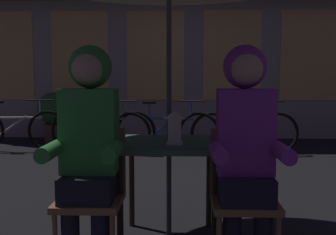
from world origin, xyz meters
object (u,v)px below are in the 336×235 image
at_px(person_left_hooded, 89,135).
at_px(bicycle_second, 100,131).
at_px(chair_left, 92,189).
at_px(chair_right, 243,191).
at_px(bicycle_nearest, 16,130).
at_px(person_right_hooded, 246,136).
at_px(cafe_table, 169,156).
at_px(lantern, 175,127).
at_px(potted_plant, 54,113).
at_px(bicycle_fourth, 244,132).
at_px(bicycle_third, 167,131).

relative_size(person_left_hooded, bicycle_second, 0.84).
bearing_deg(chair_left, chair_right, 0.00).
height_order(chair_left, bicycle_nearest, chair_left).
relative_size(chair_right, bicycle_second, 0.52).
distance_m(person_left_hooded, person_right_hooded, 0.96).
xyz_separation_m(bicycle_nearest, bicycle_second, (1.38, -0.09, 0.00)).
bearing_deg(chair_right, person_left_hooded, -176.61).
distance_m(cafe_table, lantern, 0.25).
height_order(chair_right, bicycle_nearest, chair_right).
bearing_deg(potted_plant, bicycle_fourth, -17.93).
distance_m(chair_left, bicycle_nearest, 4.48).
distance_m(chair_left, potted_plant, 5.18).
height_order(lantern, person_right_hooded, person_right_hooded).
xyz_separation_m(person_right_hooded, bicycle_second, (-1.69, 3.92, -0.50)).
distance_m(bicycle_nearest, bicycle_second, 1.38).
bearing_deg(chair_right, cafe_table, 142.45).
relative_size(bicycle_nearest, bicycle_fourth, 1.00).
xyz_separation_m(lantern, bicycle_fourth, (1.01, 3.55, -0.51)).
bearing_deg(bicycle_fourth, bicycle_third, 176.96).
xyz_separation_m(cafe_table, bicycle_nearest, (-2.59, 3.58, -0.29)).
height_order(cafe_table, chair_left, chair_left).
bearing_deg(bicycle_nearest, chair_left, -61.94).
bearing_deg(bicycle_fourth, person_right_hooded, -98.44).
bearing_deg(chair_right, potted_plant, 119.22).
height_order(person_right_hooded, potted_plant, person_right_hooded).
height_order(bicycle_third, bicycle_fourth, same).
bearing_deg(bicycle_second, chair_right, -66.38).
relative_size(lantern, chair_right, 0.27).
distance_m(person_right_hooded, potted_plant, 5.64).
bearing_deg(lantern, chair_right, -30.23).
bearing_deg(person_left_hooded, bicycle_third, 85.22).
bearing_deg(chair_left, bicycle_nearest, 118.06).
distance_m(bicycle_nearest, bicycle_fourth, 3.64).
height_order(chair_left, bicycle_second, chair_left).
relative_size(bicycle_second, bicycle_third, 1.00).
distance_m(lantern, person_right_hooded, 0.54).
height_order(cafe_table, person_right_hooded, person_right_hooded).
distance_m(chair_right, person_right_hooded, 0.36).
distance_m(person_left_hooded, bicycle_second, 4.02).
bearing_deg(bicycle_second, bicycle_nearest, 176.31).
xyz_separation_m(bicycle_second, bicycle_fourth, (2.26, -0.06, 0.00)).
relative_size(person_right_hooded, bicycle_second, 0.84).
distance_m(bicycle_third, bicycle_fourth, 1.21).
xyz_separation_m(chair_left, person_left_hooded, (-0.00, -0.06, 0.36)).
relative_size(chair_left, chair_right, 1.00).
height_order(lantern, bicycle_second, lantern).
height_order(cafe_table, bicycle_fourth, bicycle_fourth).
bearing_deg(bicycle_nearest, person_right_hooded, -52.58).
xyz_separation_m(cafe_table, bicycle_second, (-1.21, 3.49, -0.29)).
bearing_deg(potted_plant, person_left_hooded, -70.29).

